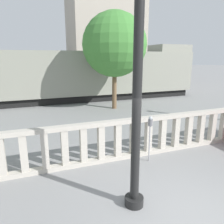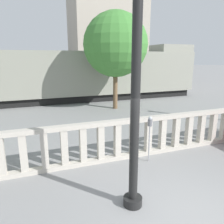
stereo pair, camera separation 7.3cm
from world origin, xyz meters
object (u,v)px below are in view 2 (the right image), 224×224
parking_meter (150,127)px  train_near (47,76)px  train_far (97,69)px  tree_right (115,45)px  lamppost (136,71)px

parking_meter → train_near: 11.30m
train_far → parking_meter: bearing=-102.1°
parking_meter → tree_right: bearing=76.8°
train_near → tree_right: tree_right is taller
train_near → tree_right: (4.01, -3.52, 2.10)m
parking_meter → train_near: bearing=101.5°
lamppost → train_near: 12.92m
train_far → lamppost: bearing=-104.7°
train_near → train_far: (6.72, 9.78, -0.10)m
train_near → tree_right: 5.74m
train_far → train_near: bearing=-124.5°
lamppost → parking_meter: size_ratio=4.12×
parking_meter → train_far: 21.31m
lamppost → tree_right: size_ratio=1.03×
lamppost → tree_right: (3.20, 9.32, 1.03)m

